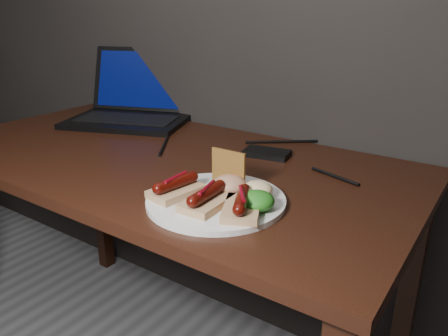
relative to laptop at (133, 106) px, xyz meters
name	(u,v)px	position (x,y,z in m)	size (l,w,h in m)	color
desk	(160,185)	(0.35, -0.25, -0.14)	(1.40, 0.70, 0.75)	#35180D
laptop	(133,106)	(0.00, 0.00, 0.00)	(0.50, 0.47, 0.25)	black
hard_drive	(267,153)	(0.60, -0.09, -0.04)	(0.13, 0.07, 0.02)	black
desk_cables	(201,141)	(0.38, -0.09, -0.05)	(1.02, 0.38, 0.01)	black
plate	(216,200)	(0.67, -0.42, -0.05)	(0.29, 0.29, 0.01)	silver
bread_sausage_left	(176,188)	(0.59, -0.45, -0.02)	(0.09, 0.13, 0.04)	tan
bread_sausage_center	(207,199)	(0.67, -0.46, -0.02)	(0.07, 0.12, 0.04)	tan
bread_sausage_right	(242,205)	(0.75, -0.45, -0.02)	(0.11, 0.13, 0.04)	tan
crispbread	(228,169)	(0.65, -0.35, 0.00)	(0.09, 0.01, 0.09)	olive
salad_greens	(257,201)	(0.76, -0.42, -0.02)	(0.07, 0.07, 0.04)	#134F0F
salsa_mound	(230,184)	(0.67, -0.38, -0.02)	(0.07, 0.07, 0.04)	maroon
coleslaw_mound	(257,190)	(0.74, -0.37, -0.02)	(0.06, 0.06, 0.04)	beige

